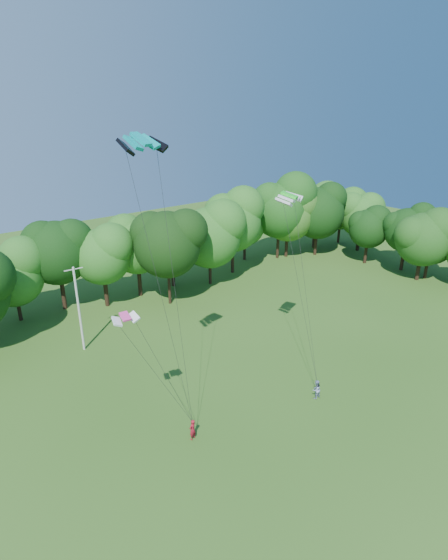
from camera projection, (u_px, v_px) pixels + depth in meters
ground at (339, 507)px, 26.96m from camera, size 160.00×160.00×0.00m
utility_pole at (79, 309)px, 42.73m from camera, size 1.79×0.22×8.93m
kite_flyer_left at (192, 430)px, 32.20m from camera, size 0.72×0.58×1.70m
kite_flyer_right at (316, 389)px, 36.75m from camera, size 0.84×0.66×1.70m
kite_teal at (141, 139)px, 25.89m from camera, size 3.33×2.05×0.81m
kite_green at (289, 195)px, 34.54m from camera, size 3.25×2.38×0.52m
kite_pink at (125, 316)px, 28.20m from camera, size 1.79×0.97×0.39m
tree_back_center at (167, 242)px, 51.83m from camera, size 8.86×8.86×12.89m
tree_back_east at (289, 207)px, 68.78m from camera, size 9.02×9.02×13.12m
tree_flank_east at (425, 229)px, 59.46m from camera, size 8.15×8.15×11.86m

